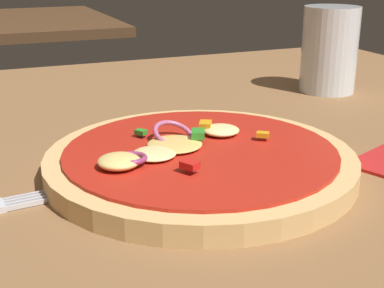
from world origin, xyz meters
TOP-DOWN VIEW (x-y plane):
  - dining_table at (0.00, 0.00)m, footprint 1.23×1.09m
  - pizza at (0.04, -0.01)m, footprint 0.28×0.28m
  - beer_glass at (0.34, 0.21)m, footprint 0.08×0.08m

SIDE VIEW (x-z plane):
  - dining_table at x=0.00m, z-range 0.00..0.03m
  - pizza at x=0.04m, z-range 0.02..0.06m
  - beer_glass at x=0.34m, z-range 0.02..0.14m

